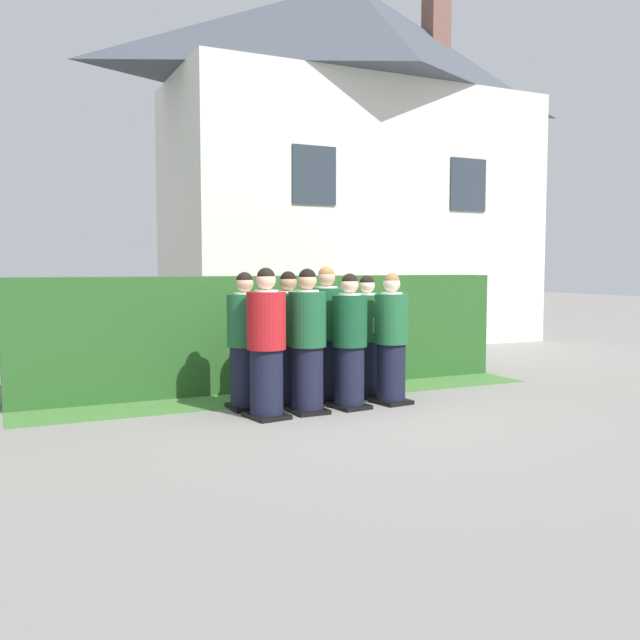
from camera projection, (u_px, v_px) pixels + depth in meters
name	position (u px, v px, depth m)	size (l,w,h in m)	color
ground_plane	(329.00, 410.00, 8.20)	(60.00, 60.00, 0.00)	gray
student_in_red_blazer	(266.00, 347.00, 7.71)	(0.46, 0.56, 1.68)	black
student_front_row_1	(307.00, 344.00, 8.00)	(0.43, 0.52, 1.67)	black
student_front_row_2	(350.00, 344.00, 8.25)	(0.42, 0.53, 1.61)	black
student_front_row_3	(391.00, 342.00, 8.55)	(0.43, 0.53, 1.61)	black
student_rear_row_0	(245.00, 344.00, 8.19)	(0.42, 0.47, 1.63)	black
student_rear_row_1	(288.00, 341.00, 8.47)	(0.43, 0.53, 1.64)	black
student_rear_row_2	(326.00, 337.00, 8.74)	(0.44, 0.53, 1.69)	black
student_rear_row_3	(367.00, 339.00, 9.03)	(0.41, 0.47, 1.58)	black
hedge	(273.00, 331.00, 9.77)	(7.00, 0.70, 1.56)	#285623
school_building_main	(353.00, 160.00, 15.44)	(8.45, 3.81, 7.91)	silver
lawn_strip	(295.00, 395.00, 9.11)	(7.00, 0.90, 0.01)	#477A38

